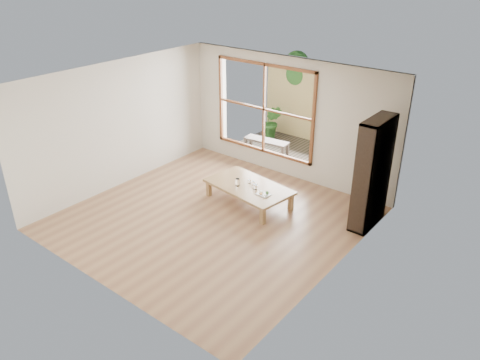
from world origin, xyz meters
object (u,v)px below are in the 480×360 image
object	(u,v)px
low_table	(249,187)
bookshelf	(372,173)
food_tray	(264,194)
garden_bench	(266,142)

from	to	relation	value
low_table	bookshelf	size ratio (longest dim) A/B	0.90
low_table	food_tray	bearing A→B (deg)	-7.87
bookshelf	food_tray	distance (m)	2.01
low_table	food_tray	size ratio (longest dim) A/B	6.54
bookshelf	garden_bench	bearing A→B (deg)	155.68
food_tray	low_table	bearing A→B (deg)	169.62
garden_bench	food_tray	bearing A→B (deg)	-61.20
food_tray	garden_bench	xyz separation A→B (m)	(-1.59, 2.33, -0.07)
food_tray	bookshelf	bearing A→B (deg)	31.55
bookshelf	food_tray	world-z (taller)	bookshelf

